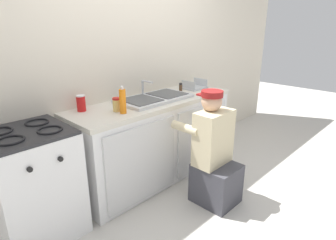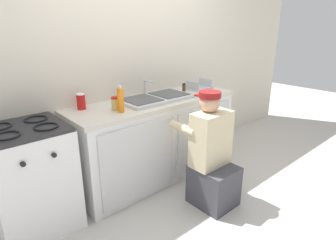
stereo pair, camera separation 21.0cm
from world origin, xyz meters
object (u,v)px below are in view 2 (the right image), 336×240
plumber_person (212,159)px  soap_bottle_orange (121,100)px  condiment_jar (115,103)px  soda_cup_red (81,101)px  dish_rack_tray (199,87)px  spice_bottle_pepper (184,88)px  stove_range (32,179)px  sink_double_basin (156,98)px

plumber_person → soap_bottle_orange: soap_bottle_orange is taller
condiment_jar → soda_cup_red: 0.33m
soap_bottle_orange → condiment_jar: 0.10m
condiment_jar → dish_rack_tray: size_ratio=0.46×
plumber_person → spice_bottle_pepper: plumber_person is taller
spice_bottle_pepper → plumber_person: bearing=-116.8°
condiment_jar → spice_bottle_pepper: size_ratio=1.22×
stove_range → spice_bottle_pepper: 1.86m
soap_bottle_orange → plumber_person: bearing=-46.3°
stove_range → spice_bottle_pepper: size_ratio=8.84×
stove_range → plumber_person: size_ratio=0.84×
soda_cup_red → stove_range: bearing=-162.1°
spice_bottle_pepper → dish_rack_tray: (0.25, -0.01, -0.03)m
plumber_person → dish_rack_tray: size_ratio=3.94×
plumber_person → condiment_jar: bearing=130.0°
soap_bottle_orange → soda_cup_red: soap_bottle_orange is taller
plumber_person → soda_cup_red: 1.35m
sink_double_basin → soap_bottle_orange: bearing=-164.5°
condiment_jar → soda_cup_red: (-0.23, 0.24, 0.01)m
dish_rack_tray → sink_double_basin: bearing=-177.1°
stove_range → soap_bottle_orange: soap_bottle_orange is taller
plumber_person → dish_rack_tray: plumber_person is taller
soda_cup_red → condiment_jar: bearing=-46.3°
spice_bottle_pepper → condiment_jar: bearing=-174.4°
condiment_jar → soda_cup_red: soda_cup_red is taller
stove_range → plumber_person: plumber_person is taller
condiment_jar → sink_double_basin: bearing=5.8°
dish_rack_tray → stove_range: bearing=-178.9°
condiment_jar → stove_range: bearing=176.3°
stove_range → dish_rack_tray: bearing=1.1°
plumber_person → soap_bottle_orange: bearing=133.7°
soap_bottle_orange → soda_cup_red: size_ratio=1.64×
soap_bottle_orange → spice_bottle_pepper: size_ratio=2.38×
sink_double_basin → condiment_jar: bearing=-174.2°
condiment_jar → spice_bottle_pepper: (0.99, 0.10, -0.01)m
sink_double_basin → spice_bottle_pepper: bearing=5.3°
plumber_person → soap_bottle_orange: 1.01m
stove_range → soap_bottle_orange: (0.80, -0.14, 0.56)m
sink_double_basin → dish_rack_tray: bearing=2.9°
soap_bottle_orange → dish_rack_tray: soap_bottle_orange is taller
dish_rack_tray → soda_cup_red: (-1.47, 0.15, 0.05)m
stove_range → soda_cup_red: (0.57, 0.18, 0.52)m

